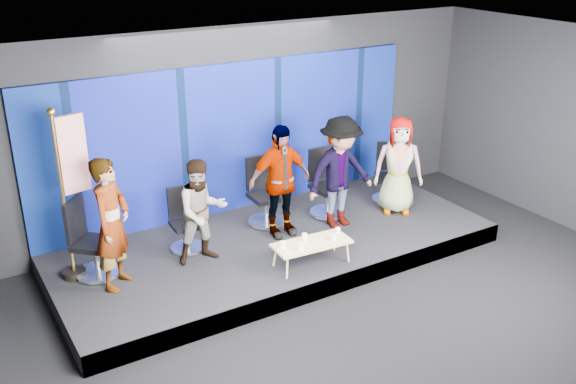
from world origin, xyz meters
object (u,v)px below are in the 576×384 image
chair_e (388,182)px  mug_d (334,237)px  chair_b (186,229)px  coffee_table (312,244)px  flag_stand (72,190)px  panelist_c (280,181)px  panelist_e (398,165)px  chair_c (265,202)px  chair_d (326,193)px  mug_e (338,231)px  panelist_b (202,211)px  panelist_d (340,173)px  mug_b (301,246)px  mug_c (305,237)px  chair_a (92,251)px  panelist_a (112,224)px  mug_a (283,245)px

chair_e → mug_d: chair_e is taller
chair_b → coffee_table: size_ratio=0.83×
flag_stand → panelist_c: bearing=-18.0°
panelist_c → panelist_e: 2.23m
chair_c → mug_d: bearing=-82.5°
chair_d → mug_e: bearing=-118.1°
panelist_b → panelist_d: panelist_d is taller
chair_b → chair_e: (3.93, -0.12, 0.02)m
panelist_d → mug_b: panelist_d is taller
mug_d → mug_e: same height
mug_c → mug_e: size_ratio=1.07×
panelist_c → chair_d: bearing=15.0°
chair_b → chair_e: 3.93m
panelist_c → flag_stand: bearing=174.9°
panelist_b → coffee_table: bearing=-32.2°
chair_b → mug_c: (1.35, -1.31, 0.08)m
chair_a → panelist_c: 3.04m
panelist_a → chair_b: panelist_a is taller
panelist_e → flag_stand: flag_stand is taller
chair_b → mug_a: chair_b is taller
mug_a → mug_b: mug_a is taller
flag_stand → mug_d: bearing=-37.2°
chair_a → panelist_d: 4.06m
mug_a → chair_d: bearing=38.6°
panelist_b → panelist_d: 2.45m
chair_e → mug_b: size_ratio=11.13×
panelist_c → mug_d: (0.20, -1.24, -0.52)m
panelist_b → coffee_table: (1.31, -0.95, -0.47)m
panelist_d → mug_a: bearing=-152.5°
chair_c → mug_b: 1.77m
mug_a → chair_b: bearing=124.1°
panelist_c → mug_e: bearing=-69.6°
mug_e → mug_c: bearing=171.6°
panelist_d → mug_e: bearing=-126.8°
panelist_a → chair_d: panelist_a is taller
panelist_d → chair_b: bearing=167.7°
chair_a → coffee_table: (2.86, -1.37, -0.05)m
chair_a → panelist_c: size_ratio=0.63×
chair_a → mug_b: (2.61, -1.46, 0.02)m
panelist_b → mug_d: panelist_b is taller
chair_b → coffee_table: chair_b is taller
panelist_d → panelist_e: panelist_d is taller
panelist_c → mug_c: (-0.17, -1.00, -0.52)m
mug_c → chair_a: bearing=156.3°
flag_stand → chair_e: bearing=-13.4°
chair_a → panelist_b: panelist_b is taller
mug_b → chair_e: bearing=26.9°
panelist_b → mug_a: panelist_b is taller
chair_d → mug_c: size_ratio=12.02×
panelist_a → chair_c: bearing=-32.0°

